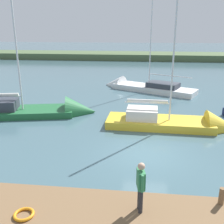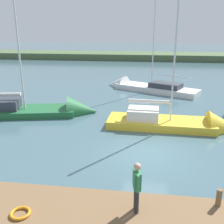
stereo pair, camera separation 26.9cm
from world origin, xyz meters
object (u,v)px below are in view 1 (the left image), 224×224
object	(u,v)px
sailboat_far_left	(140,88)
sailboat_far_right	(38,112)
sailboat_behind_pier	(183,125)
mooring_post_near	(222,196)
life_ring_buoy	(24,214)
person_on_dock	(141,184)

from	to	relation	value
sailboat_far_left	sailboat_far_right	world-z (taller)	sailboat_far_left
sailboat_behind_pier	sailboat_far_right	size ratio (longest dim) A/B	0.79
mooring_post_near	sailboat_behind_pier	world-z (taller)	sailboat_behind_pier
life_ring_buoy	sailboat_far_left	world-z (taller)	sailboat_far_left
sailboat_far_right	person_on_dock	xyz separation A→B (m)	(-7.74, 10.83, 1.37)
life_ring_buoy	person_on_dock	distance (m)	3.81
mooring_post_near	sailboat_far_left	world-z (taller)	sailboat_far_left
sailboat_behind_pier	sailboat_far_left	distance (m)	11.14
life_ring_buoy	sailboat_behind_pier	bearing A→B (deg)	-122.27
life_ring_buoy	sailboat_behind_pier	size ratio (longest dim) A/B	0.07
mooring_post_near	sailboat_far_left	size ratio (longest dim) A/B	0.05
mooring_post_near	life_ring_buoy	distance (m)	6.47
life_ring_buoy	sailboat_behind_pier	distance (m)	11.85
mooring_post_near	sailboat_far_left	bearing A→B (deg)	-81.27
life_ring_buoy	sailboat_far_right	xyz separation A→B (m)	(4.11, -11.51, -0.43)
life_ring_buoy	sailboat_far_right	size ratio (longest dim) A/B	0.05
life_ring_buoy	person_on_dock	world-z (taller)	person_on_dock
life_ring_buoy	person_on_dock	bearing A→B (deg)	-169.32
sailboat_behind_pier	sailboat_far_left	xyz separation A→B (m)	(2.98, -10.74, -0.02)
sailboat_behind_pier	sailboat_far_right	distance (m)	10.54
sailboat_far_left	person_on_dock	xyz separation A→B (m)	(-0.28, 20.06, 1.46)
sailboat_behind_pier	mooring_post_near	bearing A→B (deg)	-88.00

